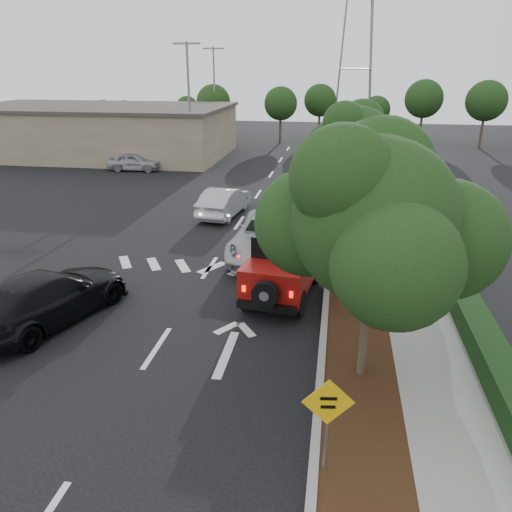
% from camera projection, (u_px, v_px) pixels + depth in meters
% --- Properties ---
extents(ground, '(120.00, 120.00, 0.00)m').
position_uv_depth(ground, '(157.00, 348.00, 14.01)').
color(ground, black).
rests_on(ground, ground).
extents(curb, '(0.20, 70.00, 0.15)m').
position_uv_depth(curb, '(332.00, 226.00, 24.34)').
color(curb, '#9E9B93').
rests_on(curb, ground).
extents(planting_strip, '(1.80, 70.00, 0.12)m').
position_uv_depth(planting_strip, '(352.00, 227.00, 24.19)').
color(planting_strip, black).
rests_on(planting_strip, ground).
extents(sidewalk, '(2.00, 70.00, 0.12)m').
position_uv_depth(sidewalk, '(392.00, 229.00, 23.91)').
color(sidewalk, gray).
rests_on(sidewalk, ground).
extents(hedge, '(0.80, 70.00, 0.80)m').
position_uv_depth(hedge, '(424.00, 224.00, 23.57)').
color(hedge, black).
rests_on(hedge, ground).
extents(commercial_building, '(22.00, 12.00, 4.00)m').
position_uv_depth(commercial_building, '(98.00, 131.00, 43.34)').
color(commercial_building, '#7B6955').
rests_on(commercial_building, ground).
extents(transmission_tower, '(7.00, 4.00, 28.00)m').
position_uv_depth(transmission_tower, '(351.00, 134.00, 57.31)').
color(transmission_tower, slate).
rests_on(transmission_tower, ground).
extents(street_tree_near, '(3.80, 3.80, 5.92)m').
position_uv_depth(street_tree_near, '(360.00, 377.00, 12.70)').
color(street_tree_near, black).
rests_on(street_tree_near, ground).
extents(street_tree_mid, '(3.20, 3.20, 5.32)m').
position_uv_depth(street_tree_mid, '(354.00, 272.00, 19.15)').
color(street_tree_mid, black).
rests_on(street_tree_mid, ground).
extents(street_tree_far, '(3.40, 3.40, 5.62)m').
position_uv_depth(street_tree_far, '(352.00, 222.00, 25.14)').
color(street_tree_far, black).
rests_on(street_tree_far, ground).
extents(light_pole_a, '(2.00, 0.22, 9.00)m').
position_uv_depth(light_pole_a, '(192.00, 166.00, 38.94)').
color(light_pole_a, slate).
rests_on(light_pole_a, ground).
extents(light_pole_b, '(2.00, 0.22, 9.00)m').
position_uv_depth(light_pole_b, '(216.00, 144.00, 50.14)').
color(light_pole_b, slate).
rests_on(light_pole_b, ground).
extents(red_jeep, '(2.46, 4.59, 2.27)m').
position_uv_depth(red_jeep, '(285.00, 262.00, 17.01)').
color(red_jeep, black).
rests_on(red_jeep, ground).
extents(silver_suv_ahead, '(2.95, 6.12, 1.68)m').
position_uv_depth(silver_suv_ahead, '(270.00, 236.00, 20.52)').
color(silver_suv_ahead, '#B0B4B9').
rests_on(silver_suv_ahead, ground).
extents(black_suv_oncoming, '(3.81, 5.93, 1.60)m').
position_uv_depth(black_suv_oncoming, '(48.00, 297.00, 15.25)').
color(black_suv_oncoming, black).
rests_on(black_suv_oncoming, ground).
extents(silver_sedan_oncoming, '(2.12, 4.62, 1.47)m').
position_uv_depth(silver_sedan_oncoming, '(224.00, 202.00, 26.09)').
color(silver_sedan_oncoming, '#B0B2B8').
rests_on(silver_sedan_oncoming, ground).
extents(parked_suv, '(3.98, 1.82, 1.32)m').
position_uv_depth(parked_suv, '(134.00, 162.00, 37.18)').
color(parked_suv, '#A2A4AA').
rests_on(parked_suv, ground).
extents(speed_hump_sign, '(0.97, 0.15, 2.08)m').
position_uv_depth(speed_hump_sign, '(327.00, 414.00, 9.17)').
color(speed_hump_sign, slate).
rests_on(speed_hump_sign, ground).
extents(terracotta_planter, '(0.66, 0.66, 1.15)m').
position_uv_depth(terracotta_planter, '(389.00, 282.00, 16.31)').
color(terracotta_planter, brown).
rests_on(terracotta_planter, ground).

